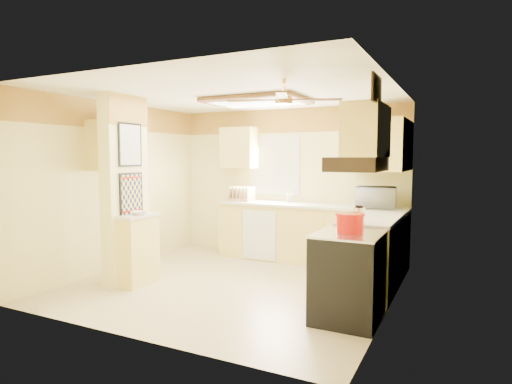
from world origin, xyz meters
The scene contains 34 objects.
floor centered at (0.00, 0.00, 0.00)m, with size 4.00×4.00×0.00m, color beige.
ceiling centered at (0.00, 0.00, 2.50)m, with size 4.00×4.00×0.00m, color white.
wall_back centered at (0.00, 1.90, 1.25)m, with size 4.00×4.00×0.00m, color #FCEE9A.
wall_front centered at (0.00, -1.90, 1.25)m, with size 4.00×4.00×0.00m, color #FCEE9A.
wall_left centered at (-2.00, 0.00, 1.25)m, with size 3.80×3.80×0.00m, color #FCEE9A.
wall_right centered at (2.00, 0.00, 1.25)m, with size 3.80×3.80×0.00m, color #FCEE9A.
wallpaper_border centered at (0.00, 1.88, 2.30)m, with size 4.00×0.02×0.40m, color #FFC74B.
partition_column centered at (-1.35, -0.55, 1.25)m, with size 0.20×0.70×2.50m, color #FCEE9A.
partition_ledge centered at (-1.13, -0.55, 0.45)m, with size 0.25×0.55×0.90m, color #FFED7D.
ledge_top centered at (-1.13, -0.55, 0.92)m, with size 0.28×0.58×0.04m, color silver.
lower_cabinets_back centered at (0.50, 1.60, 0.45)m, with size 3.00×0.60×0.90m, color #FFED7D.
lower_cabinets_right centered at (1.70, 0.60, 0.45)m, with size 0.60×1.40×0.90m, color #FFED7D.
countertop_back centered at (0.50, 1.59, 0.92)m, with size 3.04×0.64×0.04m, color silver.
countertop_right centered at (1.69, 0.60, 0.92)m, with size 0.64×1.44×0.04m, color silver.
dishwasher_panel centered at (-0.25, 1.29, 0.43)m, with size 0.58×0.02×0.80m, color white.
window centered at (-0.25, 1.89, 1.55)m, with size 0.92×0.02×1.02m.
upper_cab_back_left centered at (-0.85, 1.72, 1.85)m, with size 0.60×0.35×0.70m, color #FFED7D.
upper_cab_back_right centered at (1.55, 1.72, 1.85)m, with size 0.90×0.35×0.70m, color #FFED7D.
upper_cab_right centered at (1.82, 1.25, 1.85)m, with size 0.35×1.00×0.70m, color #FFED7D.
upper_cab_left_wall centered at (-1.82, -0.25, 1.85)m, with size 0.35×0.75×0.70m, color #FFED7D.
upper_cab_over_stove centered at (1.82, -0.55, 1.95)m, with size 0.35×0.76×0.52m, color #FFED7D.
stove centered at (1.67, -0.55, 0.46)m, with size 0.68×0.77×0.92m.
range_hood centered at (1.74, -0.55, 1.62)m, with size 0.50×0.76×0.14m, color black.
poster_menu centered at (-1.24, -0.55, 1.85)m, with size 0.02×0.42×0.57m.
poster_nashville centered at (-1.24, -0.55, 1.20)m, with size 0.02×0.42×0.57m.
ceiling_light_panel centered at (0.10, 0.50, 2.46)m, with size 1.35×0.95×0.06m.
ceiling_fan centered at (1.00, -0.70, 2.29)m, with size 1.15×1.15×0.26m.
vent_grate centered at (1.98, -0.90, 2.30)m, with size 0.02×0.40×0.25m, color black.
microwave centered at (1.54, 1.56, 1.10)m, with size 0.56×0.38×0.31m, color white.
bowl centered at (-1.09, -0.57, 0.96)m, with size 0.19×0.19×0.05m, color white.
dutch_oven centered at (1.67, -0.51, 1.02)m, with size 0.30×0.30×0.20m.
kettle centered at (1.66, -0.05, 1.04)m, with size 0.14×0.14×0.21m.
dish_rack centered at (-0.74, 1.60, 1.03)m, with size 0.42×0.31×0.24m.
utensil_crock centered at (0.09, 1.74, 1.01)m, with size 0.10×0.10×0.20m.
Camera 1 is at (2.73, -4.86, 1.70)m, focal length 30.00 mm.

